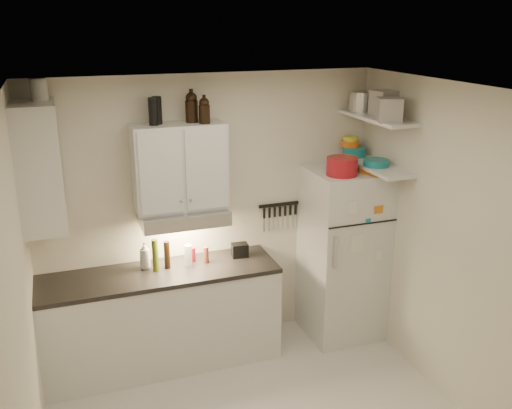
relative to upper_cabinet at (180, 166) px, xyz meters
name	(u,v)px	position (x,y,z in m)	size (l,w,h in m)	color
ceiling	(267,91)	(0.30, -1.33, 0.78)	(3.20, 3.00, 0.02)	white
back_wall	(209,214)	(0.30, 0.18, -0.53)	(3.20, 0.02, 2.60)	beige
left_wall	(20,318)	(-1.31, -1.33, -0.53)	(0.02, 3.00, 2.60)	beige
right_wall	(455,250)	(1.91, -1.33, -0.53)	(0.02, 3.00, 2.60)	beige
base_cabinet	(162,320)	(-0.25, -0.14, -1.39)	(2.10, 0.60, 0.88)	silver
countertop	(159,274)	(-0.25, -0.14, -0.93)	(2.10, 0.62, 0.04)	black
upper_cabinet	(180,166)	(0.00, 0.00, 0.00)	(0.80, 0.33, 0.75)	silver
side_cabinet	(39,167)	(-1.14, -0.14, 0.12)	(0.33, 0.55, 1.00)	silver
range_hood	(183,216)	(0.00, -0.06, -0.44)	(0.76, 0.46, 0.12)	silver
fridge	(343,254)	(1.55, -0.18, -0.98)	(0.70, 0.68, 1.70)	silver
shelf_hi	(377,118)	(1.75, -0.31, 0.38)	(0.30, 0.95, 0.03)	silver
shelf_lo	(374,165)	(1.75, -0.31, -0.07)	(0.30, 0.95, 0.03)	silver
knife_strip	(279,205)	(1.00, 0.15, -0.51)	(0.42, 0.02, 0.03)	black
dutch_oven	(342,166)	(1.41, -0.32, -0.04)	(0.28, 0.28, 0.16)	maroon
book_stack	(375,170)	(1.72, -0.38, -0.09)	(0.17, 0.22, 0.07)	orange
spice_jar	(351,166)	(1.56, -0.22, -0.08)	(0.05, 0.05, 0.09)	silver
stock_pot	(363,101)	(1.76, -0.02, 0.48)	(0.26, 0.26, 0.18)	silver
tin_a	(385,103)	(1.82, -0.32, 0.50)	(0.23, 0.20, 0.23)	#AAAAAD
tin_b	(389,110)	(1.69, -0.58, 0.49)	(0.20, 0.20, 0.20)	#AAAAAD
bowl_teal	(354,152)	(1.73, 0.02, -0.01)	(0.22, 0.22, 0.09)	#167479
bowl_orange	(350,144)	(1.70, 0.07, 0.07)	(0.18, 0.18, 0.05)	orange
bowl_yellow	(350,139)	(1.70, 0.07, 0.11)	(0.14, 0.14, 0.04)	gold
plates	(376,163)	(1.72, -0.39, -0.02)	(0.24, 0.24, 0.06)	#167479
growler_a	(192,107)	(0.13, 0.02, 0.51)	(0.11, 0.11, 0.26)	black
growler_b	(204,110)	(0.22, -0.08, 0.49)	(0.10, 0.10, 0.22)	black
thermos_a	(157,110)	(-0.16, 0.03, 0.49)	(0.08, 0.08, 0.23)	black
thermos_b	(153,112)	(-0.20, -0.02, 0.49)	(0.08, 0.08, 0.23)	black
side_jar	(39,89)	(-1.07, -0.06, 0.71)	(0.13, 0.13, 0.17)	silver
soap_bottle	(145,254)	(-0.35, -0.01, -0.76)	(0.11, 0.11, 0.28)	silver
pepper_mill	(206,255)	(0.19, -0.08, -0.83)	(0.05, 0.05, 0.15)	brown
oil_bottle	(155,256)	(-0.27, -0.11, -0.76)	(0.06, 0.06, 0.29)	#505E17
vinegar_bottle	(167,255)	(-0.16, -0.08, -0.78)	(0.05, 0.05, 0.26)	black
clear_bottle	(188,255)	(0.02, -0.09, -0.80)	(0.07, 0.07, 0.20)	silver
red_jar	(192,254)	(0.08, 0.00, -0.84)	(0.07, 0.07, 0.14)	maroon
caddy	(240,250)	(0.53, -0.05, -0.84)	(0.15, 0.11, 0.13)	black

